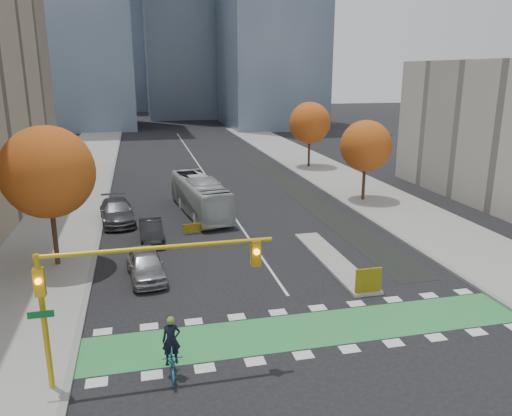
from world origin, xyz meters
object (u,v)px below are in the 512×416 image
tree_east_far (310,123)px  parked_car_c (117,211)px  traffic_signal_west (118,280)px  parked_car_a (146,264)px  tree_east_near (366,146)px  parked_car_b (151,231)px  tree_west (48,172)px  hazard_board (368,280)px  bus (200,196)px  cyclist (172,356)px

tree_east_far → parked_car_c: (-21.36, -17.71, -4.40)m
traffic_signal_west → parked_car_a: (0.95, 9.52, -3.24)m
tree_east_near → parked_car_b: tree_east_near is taller
tree_west → parked_car_c: (3.14, 8.29, -4.77)m
tree_east_far → traffic_signal_west: bearing=-117.9°
tree_east_near → parked_car_c: 21.31m
hazard_board → parked_car_c: bearing=128.6°
bus → parked_car_c: 6.52m
bus → parked_car_a: 13.12m
parked_car_a → tree_east_far: bearing=50.1°
tree_west → parked_car_b: size_ratio=1.94×
tree_east_far → traffic_signal_west: (-20.43, -38.51, -1.21)m
traffic_signal_west → parked_car_b: 16.21m
tree_west → parked_car_c: bearing=69.2°
tree_west → bus: bearing=44.3°
parked_car_a → parked_car_b: bearing=79.6°
cyclist → parked_car_b: bearing=92.0°
tree_east_near → bus: tree_east_near is taller
tree_east_near → traffic_signal_west: size_ratio=0.83×
traffic_signal_west → parked_car_c: bearing=92.6°
traffic_signal_west → cyclist: bearing=-2.3°
hazard_board → cyclist: size_ratio=0.57×
hazard_board → parked_car_c: size_ratio=0.24×
hazard_board → parked_car_a: (-10.98, 4.81, -0.00)m
tree_east_far → parked_car_b: tree_east_far is taller
tree_west → cyclist: bearing=-65.3°
traffic_signal_west → cyclist: 3.65m
hazard_board → parked_car_c: 20.59m
tree_east_near → bus: size_ratio=0.67×
tree_east_far → parked_car_a: (-19.48, -28.99, -4.44)m
hazard_board → tree_west: (-16.00, 7.80, 4.82)m
tree_west → parked_car_c: size_ratio=1.41×
parked_car_c → traffic_signal_west: bearing=-93.6°
bus → tree_east_far: bearing=40.5°
bus → parked_car_b: bus is taller
hazard_board → tree_west: tree_west is taller
parked_car_b → parked_car_c: (-2.36, 5.00, 0.14)m
parked_car_b → parked_car_a: bearing=-95.7°
hazard_board → tree_east_far: (8.50, 33.80, 4.44)m
traffic_signal_west → bus: traffic_signal_west is taller
parked_car_a → tree_east_near: bearing=28.4°
hazard_board → cyclist: cyclist is taller
parked_car_b → parked_car_c: bearing=114.0°
hazard_board → bus: size_ratio=0.13×
tree_west → tree_east_far: tree_west is taller
hazard_board → tree_east_far: bearing=75.9°
tree_east_near → parked_car_a: (-18.98, -12.99, -4.07)m
traffic_signal_west → parked_car_c: (-0.93, 20.80, -3.19)m
tree_east_far → traffic_signal_west: size_ratio=0.90×
bus → parked_car_c: size_ratio=1.82×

